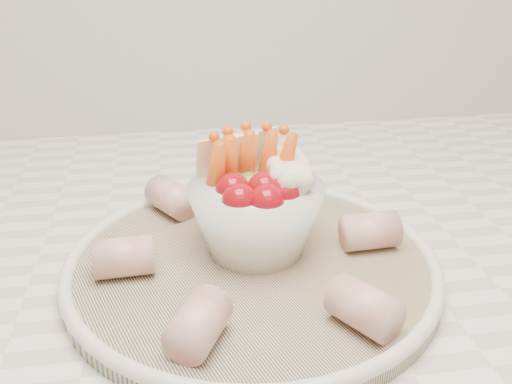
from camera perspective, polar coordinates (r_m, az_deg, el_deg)
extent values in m
cube|color=white|center=(0.62, 6.58, -3.97)|extent=(2.04, 0.62, 0.04)
cylinder|color=navy|center=(0.50, -0.41, -7.53)|extent=(0.41, 0.41, 0.01)
torus|color=white|center=(0.50, -0.42, -6.80)|extent=(0.33, 0.33, 0.01)
sphere|color=maroon|center=(0.46, -1.69, -0.85)|extent=(0.03, 0.03, 0.03)
sphere|color=maroon|center=(0.46, 1.07, -0.97)|extent=(0.03, 0.03, 0.03)
sphere|color=maroon|center=(0.48, 2.80, -0.13)|extent=(0.03, 0.03, 0.03)
sphere|color=maroon|center=(0.48, -2.38, 0.25)|extent=(0.03, 0.03, 0.03)
sphere|color=maroon|center=(0.48, 0.83, 0.34)|extent=(0.03, 0.03, 0.03)
sphere|color=maroon|center=(0.49, 2.69, 0.80)|extent=(0.03, 0.03, 0.03)
sphere|color=#577226|center=(0.50, -0.74, 0.83)|extent=(0.02, 0.02, 0.02)
cone|color=orange|center=(0.50, -2.67, 2.41)|extent=(0.02, 0.03, 0.07)
cone|color=orange|center=(0.51, -0.88, 2.94)|extent=(0.02, 0.04, 0.07)
cone|color=orange|center=(0.51, 1.22, 2.95)|extent=(0.03, 0.04, 0.07)
cone|color=orange|center=(0.49, -4.00, 1.76)|extent=(0.03, 0.04, 0.07)
cone|color=orange|center=(0.50, 2.90, 2.57)|extent=(0.04, 0.04, 0.07)
sphere|color=#EFE8CE|center=(0.50, 3.21, 1.49)|extent=(0.03, 0.03, 0.03)
sphere|color=#EFE8CE|center=(0.48, 3.68, 0.51)|extent=(0.03, 0.03, 0.03)
sphere|color=#EFE8CE|center=(0.52, 3.00, 2.28)|extent=(0.03, 0.03, 0.03)
cube|color=#FBF1C3|center=(0.52, -2.32, 3.34)|extent=(0.05, 0.01, 0.05)
cube|color=#FBF1C3|center=(0.52, -0.30, 3.65)|extent=(0.05, 0.03, 0.05)
cube|color=#FBF1C3|center=(0.51, -3.63, 3.05)|extent=(0.05, 0.03, 0.05)
cylinder|color=#C05B58|center=(0.52, 11.34, -3.83)|extent=(0.05, 0.04, 0.03)
cylinder|color=#C05B58|center=(0.59, 3.14, 0.22)|extent=(0.05, 0.06, 0.03)
cylinder|color=#C05B58|center=(0.58, -8.44, -0.55)|extent=(0.05, 0.06, 0.03)
cylinder|color=#C05B58|center=(0.49, -13.11, -6.35)|extent=(0.05, 0.04, 0.03)
cylinder|color=#C05B58|center=(0.40, -5.77, -13.01)|extent=(0.05, 0.06, 0.03)
cylinder|color=#C05B58|center=(0.42, 10.79, -11.30)|extent=(0.05, 0.06, 0.03)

